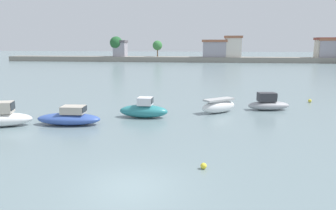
{
  "coord_description": "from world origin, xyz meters",
  "views": [
    {
      "loc": [
        3.01,
        -11.91,
        5.95
      ],
      "look_at": [
        -0.22,
        15.16,
        0.49
      ],
      "focal_mm": 33.47,
      "sensor_mm": 36.0,
      "label": 1
    }
  ],
  "objects_px": {
    "mooring_buoy_1": "(204,166)",
    "moored_boat_1": "(69,118)",
    "moored_boat_0": "(1,118)",
    "moored_boat_3": "(219,106)",
    "mooring_buoy_0": "(310,101)",
    "moored_boat_4": "(268,104)",
    "moored_boat_2": "(144,110)"
  },
  "relations": [
    {
      "from": "mooring_buoy_1",
      "to": "moored_boat_1",
      "type": "bearing_deg",
      "value": 144.18
    },
    {
      "from": "moored_boat_0",
      "to": "mooring_buoy_1",
      "type": "height_order",
      "value": "moored_boat_0"
    },
    {
      "from": "moored_boat_3",
      "to": "mooring_buoy_0",
      "type": "distance_m",
      "value": 11.07
    },
    {
      "from": "moored_boat_3",
      "to": "mooring_buoy_0",
      "type": "bearing_deg",
      "value": -5.41
    },
    {
      "from": "moored_boat_4",
      "to": "mooring_buoy_1",
      "type": "xyz_separation_m",
      "value": [
        -5.63,
        -14.13,
        -0.43
      ]
    },
    {
      "from": "moored_boat_3",
      "to": "mooring_buoy_1",
      "type": "xyz_separation_m",
      "value": [
        -1.18,
        -12.45,
        -0.44
      ]
    },
    {
      "from": "moored_boat_3",
      "to": "mooring_buoy_1",
      "type": "relative_size",
      "value": 11.18
    },
    {
      "from": "moored_boat_4",
      "to": "mooring_buoy_1",
      "type": "height_order",
      "value": "moored_boat_4"
    },
    {
      "from": "moored_boat_3",
      "to": "mooring_buoy_1",
      "type": "bearing_deg",
      "value": -133.03
    },
    {
      "from": "moored_boat_0",
      "to": "moored_boat_4",
      "type": "height_order",
      "value": "moored_boat_0"
    },
    {
      "from": "mooring_buoy_0",
      "to": "mooring_buoy_1",
      "type": "distance_m",
      "value": 21.16
    },
    {
      "from": "moored_boat_0",
      "to": "mooring_buoy_0",
      "type": "bearing_deg",
      "value": 9.54
    },
    {
      "from": "moored_boat_0",
      "to": "moored_boat_3",
      "type": "relative_size",
      "value": 1.36
    },
    {
      "from": "moored_boat_0",
      "to": "moored_boat_1",
      "type": "distance_m",
      "value": 4.81
    },
    {
      "from": "moored_boat_2",
      "to": "mooring_buoy_0",
      "type": "xyz_separation_m",
      "value": [
        15.42,
        8.36,
        -0.45
      ]
    },
    {
      "from": "mooring_buoy_0",
      "to": "moored_boat_2",
      "type": "bearing_deg",
      "value": -151.54
    },
    {
      "from": "moored_boat_0",
      "to": "mooring_buoy_1",
      "type": "bearing_deg",
      "value": -39.17
    },
    {
      "from": "moored_boat_2",
      "to": "moored_boat_0",
      "type": "bearing_deg",
      "value": -157.26
    },
    {
      "from": "moored_boat_1",
      "to": "moored_boat_3",
      "type": "xyz_separation_m",
      "value": [
        11.05,
        5.32,
        0.07
      ]
    },
    {
      "from": "moored_boat_1",
      "to": "moored_boat_3",
      "type": "relative_size",
      "value": 1.41
    },
    {
      "from": "mooring_buoy_0",
      "to": "mooring_buoy_1",
      "type": "xyz_separation_m",
      "value": [
        -10.54,
        -18.35,
        -0.02
      ]
    },
    {
      "from": "moored_boat_4",
      "to": "mooring_buoy_0",
      "type": "relative_size",
      "value": 11.57
    },
    {
      "from": "moored_boat_2",
      "to": "moored_boat_4",
      "type": "relative_size",
      "value": 1.02
    },
    {
      "from": "mooring_buoy_1",
      "to": "moored_boat_0",
      "type": "bearing_deg",
      "value": 157.32
    },
    {
      "from": "moored_boat_3",
      "to": "moored_boat_4",
      "type": "bearing_deg",
      "value": -16.95
    },
    {
      "from": "moored_boat_1",
      "to": "moored_boat_3",
      "type": "height_order",
      "value": "moored_boat_1"
    },
    {
      "from": "mooring_buoy_0",
      "to": "moored_boat_0",
      "type": "bearing_deg",
      "value": -153.98
    },
    {
      "from": "mooring_buoy_0",
      "to": "moored_boat_4",
      "type": "bearing_deg",
      "value": -139.33
    },
    {
      "from": "moored_boat_1",
      "to": "moored_boat_2",
      "type": "bearing_deg",
      "value": 26.65
    },
    {
      "from": "moored_boat_2",
      "to": "moored_boat_3",
      "type": "relative_size",
      "value": 1.16
    },
    {
      "from": "moored_boat_1",
      "to": "mooring_buoy_1",
      "type": "bearing_deg",
      "value": -39.05
    },
    {
      "from": "moored_boat_2",
      "to": "moored_boat_4",
      "type": "bearing_deg",
      "value": 22.29
    }
  ]
}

